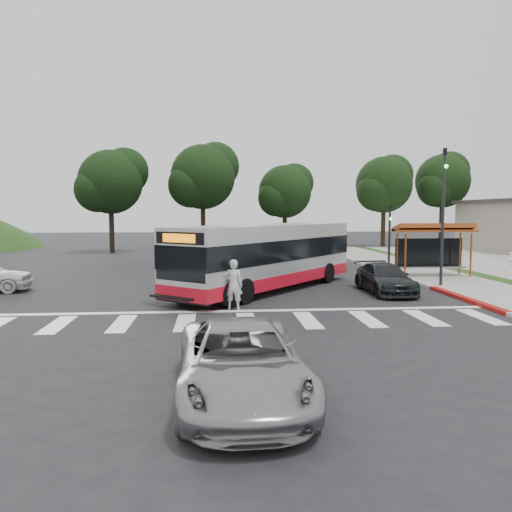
{
  "coord_description": "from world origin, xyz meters",
  "views": [
    {
      "loc": [
        -1.09,
        -20.96,
        3.54
      ],
      "look_at": [
        0.82,
        1.12,
        1.6
      ],
      "focal_mm": 35.0,
      "sensor_mm": 36.0,
      "label": 1
    }
  ],
  "objects": [
    {
      "name": "traffic_signal_ne_tall",
      "position": [
        9.6,
        1.49,
        3.88
      ],
      "size": [
        0.18,
        0.37,
        6.5
      ],
      "color": "black",
      "rests_on": "ground"
    },
    {
      "name": "tree_north_a",
      "position": [
        -1.92,
        26.07,
        6.92
      ],
      "size": [
        6.6,
        6.15,
        10.17
      ],
      "color": "black",
      "rests_on": "ground"
    },
    {
      "name": "tree_ne_b",
      "position": [
        23.08,
        30.06,
        6.92
      ],
      "size": [
        6.16,
        5.74,
        10.02
      ],
      "color": "black",
      "rests_on": "ground"
    },
    {
      "name": "dark_sedan",
      "position": [
        6.45,
        0.25,
        0.64
      ],
      "size": [
        1.81,
        4.42,
        1.28
      ],
      "primitive_type": "imported",
      "rotation": [
        0.0,
        0.0,
        0.0
      ],
      "color": "black",
      "rests_on": "ground"
    },
    {
      "name": "bus_shelter",
      "position": [
        10.8,
        5.1,
        2.35
      ],
      "size": [
        4.2,
        1.6,
        2.86
      ],
      "color": "#8E3D17",
      "rests_on": "sidewalk_east"
    },
    {
      "name": "silver_suv_south",
      "position": [
        -0.57,
        -11.74,
        0.71
      ],
      "size": [
        2.5,
        5.18,
        1.42
      ],
      "primitive_type": "imported",
      "rotation": [
        0.0,
        0.0,
        0.03
      ],
      "color": "#959699",
      "rests_on": "ground"
    },
    {
      "name": "tree_north_c",
      "position": [
        -9.92,
        24.06,
        6.29
      ],
      "size": [
        6.16,
        5.74,
        9.3
      ],
      "color": "black",
      "rests_on": "ground"
    },
    {
      "name": "tree_north_b",
      "position": [
        6.07,
        28.06,
        5.66
      ],
      "size": [
        5.72,
        5.33,
        8.43
      ],
      "color": "black",
      "rests_on": "ground"
    },
    {
      "name": "traffic_signal_ne_short",
      "position": [
        9.6,
        8.49,
        2.48
      ],
      "size": [
        0.18,
        0.37,
        4.0
      ],
      "color": "black",
      "rests_on": "ground"
    },
    {
      "name": "tree_ne_a",
      "position": [
        16.08,
        28.06,
        6.39
      ],
      "size": [
        6.16,
        5.74,
        9.3
      ],
      "color": "black",
      "rests_on": "parking_lot"
    },
    {
      "name": "crosswalk_ladder",
      "position": [
        0.0,
        -5.0,
        0.01
      ],
      "size": [
        18.0,
        2.6,
        0.01
      ],
      "primitive_type": "cube",
      "color": "silver",
      "rests_on": "ground"
    },
    {
      "name": "sidewalk_east",
      "position": [
        11.0,
        8.0,
        0.06
      ],
      "size": [
        4.0,
        40.0,
        0.12
      ],
      "primitive_type": "cube",
      "color": "gray",
      "rests_on": "ground"
    },
    {
      "name": "pedestrian",
      "position": [
        -0.36,
        -2.97,
        0.92
      ],
      "size": [
        0.75,
        0.57,
        1.85
      ],
      "primitive_type": "imported",
      "rotation": [
        0.0,
        0.0,
        2.93
      ],
      "color": "silver",
      "rests_on": "ground"
    },
    {
      "name": "curb_east",
      "position": [
        9.0,
        8.0,
        0.07
      ],
      "size": [
        0.3,
        40.0,
        0.15
      ],
      "primitive_type": "cube",
      "color": "#9E9991",
      "rests_on": "ground"
    },
    {
      "name": "ground",
      "position": [
        0.0,
        0.0,
        0.0
      ],
      "size": [
        140.0,
        140.0,
        0.0
      ],
      "primitive_type": "plane",
      "color": "black",
      "rests_on": "ground"
    },
    {
      "name": "curb_east_red",
      "position": [
        9.0,
        -2.0,
        0.08
      ],
      "size": [
        0.32,
        6.0,
        0.15
      ],
      "primitive_type": "cube",
      "color": "maroon",
      "rests_on": "ground"
    },
    {
      "name": "transit_bus",
      "position": [
        1.39,
        1.49,
        1.49
      ],
      "size": [
        9.29,
        10.52,
        2.99
      ],
      "primitive_type": null,
      "rotation": [
        0.0,
        0.0,
        -0.69
      ],
      "color": "#AEB1B3",
      "rests_on": "ground"
    }
  ]
}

